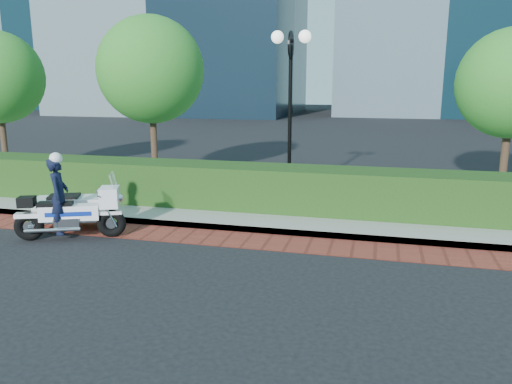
% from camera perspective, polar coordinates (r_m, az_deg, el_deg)
% --- Properties ---
extents(ground, '(120.00, 120.00, 0.00)m').
position_cam_1_polar(ground, '(8.93, -8.82, -8.01)').
color(ground, black).
rests_on(ground, ground).
extents(brick_strip, '(60.00, 1.00, 0.01)m').
position_cam_1_polar(brick_strip, '(10.25, -5.57, -5.16)').
color(brick_strip, maroon).
rests_on(brick_strip, ground).
extents(sidewalk, '(60.00, 8.00, 0.15)m').
position_cam_1_polar(sidewalk, '(14.41, 0.43, 0.39)').
color(sidewalk, gray).
rests_on(sidewalk, ground).
extents(hedge_main, '(18.00, 1.20, 1.00)m').
position_cam_1_polar(hedge_main, '(12.02, -2.28, 0.72)').
color(hedge_main, '#113412').
rests_on(hedge_main, sidewalk).
extents(lamppost, '(1.02, 0.70, 4.21)m').
position_cam_1_polar(lamppost, '(13.09, 3.95, 11.86)').
color(lamppost, black).
rests_on(lamppost, sidewalk).
extents(tree_b, '(3.20, 3.20, 4.89)m').
position_cam_1_polar(tree_b, '(15.74, -11.93, 13.48)').
color(tree_b, '#332319').
rests_on(tree_b, sidewalk).
extents(tree_c, '(2.80, 2.80, 4.30)m').
position_cam_1_polar(tree_c, '(14.53, 27.26, 10.95)').
color(tree_c, '#332319').
rests_on(tree_c, sidewalk).
extents(police_motorcycle, '(2.24, 1.67, 1.77)m').
position_cam_1_polar(police_motorcycle, '(10.95, -20.66, -1.52)').
color(police_motorcycle, black).
rests_on(police_motorcycle, ground).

